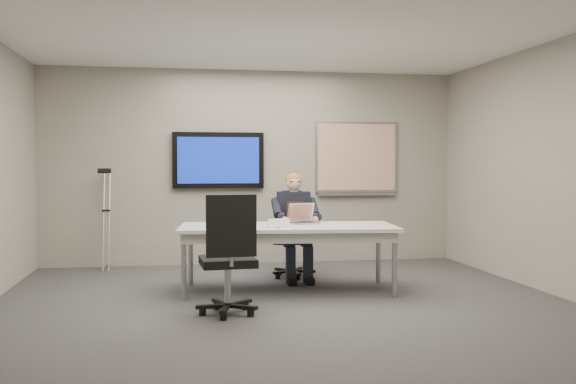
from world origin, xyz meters
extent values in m
cube|color=#3C3C3F|center=(0.00, 0.00, 0.00)|extent=(6.00, 6.00, 0.02)
cube|color=white|center=(0.00, 0.00, 2.80)|extent=(6.00, 6.00, 0.02)
cube|color=gray|center=(0.00, 3.00, 1.40)|extent=(6.00, 0.02, 2.80)
cube|color=gray|center=(0.00, -3.00, 1.40)|extent=(6.00, 0.02, 2.80)
cube|color=gray|center=(3.00, 0.00, 1.40)|extent=(0.02, 6.00, 2.80)
cube|color=silver|center=(0.15, 0.86, 0.73)|extent=(2.52, 1.25, 0.04)
cube|color=beige|center=(0.15, 0.86, 0.65)|extent=(2.40, 1.14, 0.10)
cylinder|color=#97999F|center=(-1.02, 0.55, 0.35)|extent=(0.06, 0.06, 0.71)
cylinder|color=#97999F|center=(1.23, 0.32, 0.35)|extent=(0.06, 0.06, 0.71)
cylinder|color=#97999F|center=(-0.93, 1.40, 0.35)|extent=(0.06, 0.06, 0.71)
cylinder|color=#97999F|center=(1.32, 1.16, 0.35)|extent=(0.06, 0.06, 0.71)
cube|color=black|center=(-0.50, 2.95, 1.50)|extent=(1.30, 0.08, 0.80)
cube|color=navy|center=(-0.50, 2.90, 1.50)|extent=(1.16, 0.01, 0.66)
cube|color=#97999F|center=(1.55, 2.98, 1.55)|extent=(1.25, 0.04, 1.05)
cube|color=white|center=(1.55, 2.95, 1.55)|extent=(1.18, 0.01, 0.98)
cube|color=#97999F|center=(1.55, 2.94, 1.00)|extent=(1.18, 0.05, 0.04)
cylinder|color=#97999F|center=(0.37, 1.73, 0.29)|extent=(0.06, 0.06, 0.37)
cube|color=black|center=(0.37, 1.73, 0.48)|extent=(0.57, 0.57, 0.07)
cube|color=black|center=(0.42, 1.96, 0.82)|extent=(0.43, 0.15, 0.54)
cylinder|color=#97999F|center=(-0.61, -0.17, 0.31)|extent=(0.07, 0.07, 0.40)
cube|color=black|center=(-0.61, -0.17, 0.51)|extent=(0.54, 0.54, 0.08)
cube|color=black|center=(-0.59, -0.41, 0.87)|extent=(0.47, 0.09, 0.57)
cube|color=black|center=(0.37, 1.70, 0.81)|extent=(0.43, 0.26, 0.57)
cube|color=#351F15|center=(0.37, 1.58, 0.84)|extent=(0.22, 0.03, 0.27)
sphere|color=tan|center=(0.37, 1.67, 1.21)|extent=(0.21, 0.21, 0.21)
ellipsoid|color=#975E26|center=(0.37, 1.69, 1.24)|extent=(0.21, 0.21, 0.18)
cube|color=#ADADAF|center=(0.36, 1.02, 0.76)|extent=(0.38, 0.31, 0.02)
cube|color=black|center=(0.36, 1.01, 0.77)|extent=(0.31, 0.23, 0.00)
cube|color=#ADADAF|center=(0.36, 1.17, 0.87)|extent=(0.34, 0.17, 0.22)
cube|color=#B72713|center=(0.36, 1.16, 0.88)|extent=(0.30, 0.14, 0.18)
cylinder|color=black|center=(-0.01, 0.52, 0.75)|extent=(0.02, 0.14, 0.01)
camera|label=1|loc=(-1.07, -6.27, 1.43)|focal=40.00mm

